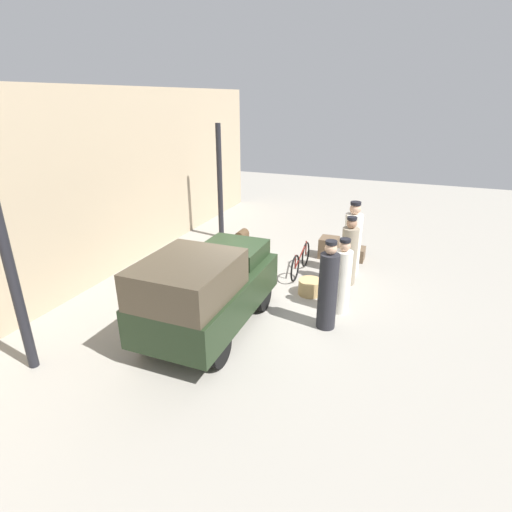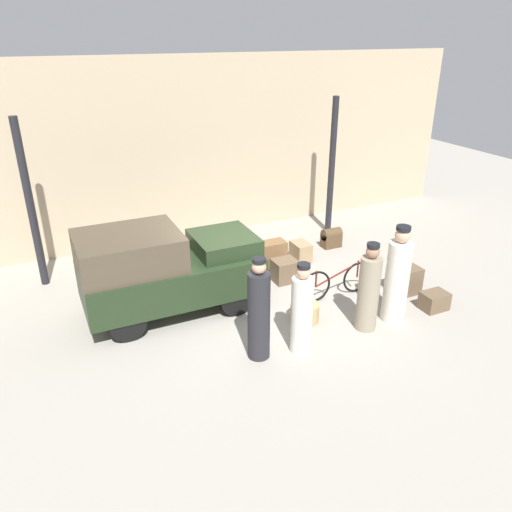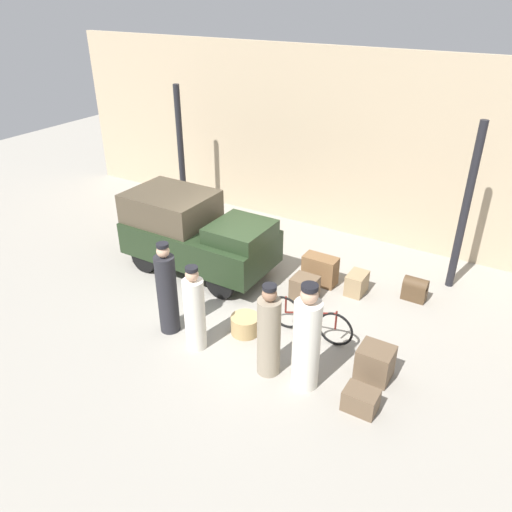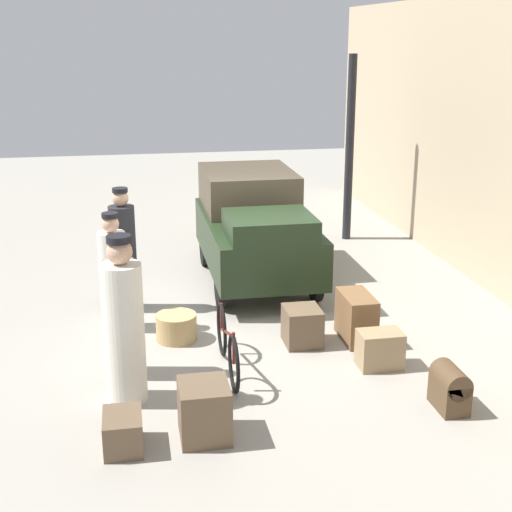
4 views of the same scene
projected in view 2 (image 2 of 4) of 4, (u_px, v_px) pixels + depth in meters
ground_plane at (251, 305)px, 9.96m from camera, size 30.00×30.00×0.00m
station_building_facade at (183, 151)px, 12.38m from camera, size 16.00×0.15×4.50m
canopy_pillar_left at (30, 206)px, 10.06m from camera, size 0.16×0.16×3.53m
canopy_pillar_right at (332, 167)px, 12.83m from camera, size 0.16×0.16×3.53m
truck at (164, 268)px, 9.38m from camera, size 3.33×1.60×1.71m
bicycle at (337, 281)px, 10.13m from camera, size 1.67×0.04×0.72m
wicker_basket at (305, 312)px, 9.35m from camera, size 0.54×0.54×0.35m
porter_lifting_near_truck at (302, 312)px, 8.27m from camera, size 0.37×0.37×1.63m
porter_carrying_trunk at (259, 313)px, 8.07m from camera, size 0.37×0.37×1.81m
porter_with_bicycle at (397, 278)px, 9.12m from camera, size 0.44×0.44×1.89m
porter_standing_middle at (369, 291)px, 8.88m from camera, size 0.38×0.38×1.69m
trunk_barrel_dark at (331, 237)px, 12.49m from camera, size 0.48×0.29×0.49m
suitcase_black_upright at (270, 255)px, 11.38m from camera, size 0.73×0.38×0.63m
suitcase_tan_flat at (434, 301)px, 9.74m from camera, size 0.51×0.38×0.36m
trunk_umber_medium at (285, 271)px, 10.81m from camera, size 0.51×0.46×0.49m
trunk_wicker_pale at (301, 252)px, 11.76m from camera, size 0.36×0.52×0.45m
suitcase_small_leather at (405, 280)px, 10.33m from camera, size 0.55×0.50×0.57m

